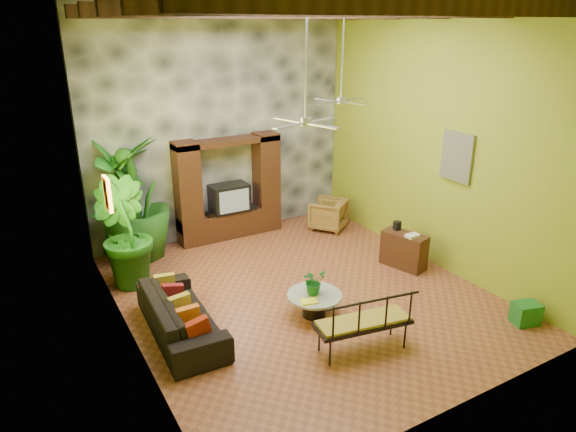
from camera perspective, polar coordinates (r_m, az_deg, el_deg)
ground at (r=9.43m, az=1.48°, el=-8.56°), size 7.00×7.00×0.00m
back_wall at (r=11.55m, az=-7.61°, el=9.99°), size 6.00×0.02×5.00m
left_wall at (r=7.43m, az=-18.52°, el=3.15°), size 0.02×7.00×5.00m
right_wall at (r=10.35m, az=16.10°, el=8.13°), size 0.02×7.00×5.00m
stone_accent_wall at (r=11.50m, az=-7.49°, el=9.94°), size 5.98×0.10×4.98m
ceiling_beams at (r=8.23m, az=1.81°, el=21.89°), size 5.95×5.36×0.22m
entertainment_center at (r=11.61m, az=-6.56°, el=2.25°), size 2.40×0.55×2.30m
ceiling_fan_front at (r=7.88m, az=1.99°, el=11.89°), size 1.28×1.28×1.86m
ceiling_fan_back at (r=10.19m, az=5.96°, el=13.78°), size 1.28×1.28×1.86m
wall_art_mask at (r=8.50m, az=-19.41°, el=2.33°), size 0.06×0.32×0.55m
wall_art_painting at (r=9.97m, az=18.27°, el=6.26°), size 0.06×0.70×0.90m
sofa at (r=8.33m, az=-11.83°, el=-10.67°), size 0.99×2.32×0.67m
wicker_armchair at (r=12.18m, az=4.46°, el=0.19°), size 1.08×1.09×0.71m
tall_plant_a at (r=10.87m, az=-18.09°, el=1.64°), size 1.46×1.59×2.50m
tall_plant_b at (r=9.80m, az=-17.88°, el=-1.87°), size 1.35×1.42×2.03m
tall_plant_c at (r=10.85m, az=-16.65°, el=1.81°), size 1.93×1.93×2.51m
coffee_table at (r=8.66m, az=2.94°, el=-9.50°), size 0.92×0.92×0.40m
centerpiece_plant at (r=8.52m, az=2.88°, el=-7.25°), size 0.43×0.39×0.44m
yellow_tray at (r=8.35m, az=2.34°, el=-9.46°), size 0.30×0.24×0.03m
iron_bench at (r=7.71m, az=8.72°, el=-11.39°), size 1.51×0.76×0.57m
side_console at (r=10.51m, az=12.75°, el=-3.72°), size 0.63×0.96×0.71m
green_bin at (r=9.32m, az=24.92°, el=-9.78°), size 0.48×0.41×0.36m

